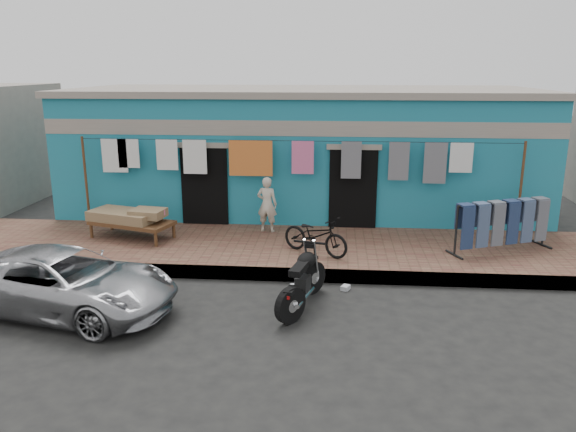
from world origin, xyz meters
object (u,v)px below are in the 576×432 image
at_px(bicycle, 316,231).
at_px(motorcycle, 302,278).
at_px(car, 64,281).
at_px(seated_person, 267,204).
at_px(charpoy, 132,224).
at_px(jeans_rack, 502,225).

distance_m(bicycle, motorcycle, 2.09).
distance_m(car, motorcycle, 3.89).
relative_size(seated_person, charpoy, 0.61).
bearing_deg(charpoy, bicycle, -10.56).
bearing_deg(bicycle, seated_person, 68.87).
xyz_separation_m(seated_person, motorcycle, (1.02, -3.58, -0.37)).
height_order(car, seated_person, seated_person).
bearing_deg(motorcycle, charpoy, 157.44).
bearing_deg(motorcycle, bicycle, 99.24).
relative_size(charpoy, jeans_rack, 0.92).
distance_m(charpoy, jeans_rack, 7.85).
bearing_deg(bicycle, car, 153.97).
distance_m(bicycle, charpoy, 4.15).
xyz_separation_m(car, jeans_rack, (7.77, 3.10, 0.26)).
xyz_separation_m(seated_person, jeans_rack, (4.94, -0.98, -0.09)).
distance_m(seated_person, motorcycle, 3.74).
bearing_deg(bicycle, jeans_rack, -50.86).
bearing_deg(charpoy, motorcycle, -35.80).
bearing_deg(jeans_rack, bicycle, -172.08).
height_order(car, motorcycle, car).
distance_m(bicycle, jeans_rack, 3.81).
bearing_deg(seated_person, motorcycle, 115.12).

